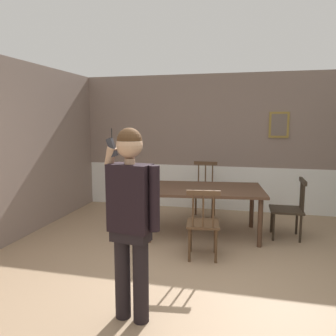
{
  "coord_description": "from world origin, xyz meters",
  "views": [
    {
      "loc": [
        0.57,
        -3.24,
        1.78
      ],
      "look_at": [
        -0.26,
        0.15,
        1.28
      ],
      "focal_mm": 35.99,
      "sensor_mm": 36.0,
      "label": 1
    }
  ],
  "objects": [
    {
      "name": "ground_plane",
      "position": [
        0.0,
        0.0,
        0.0
      ],
      "size": [
        7.56,
        7.56,
        0.0
      ],
      "primitive_type": "plane",
      "color": "#9E7F60"
    },
    {
      "name": "room_back_partition",
      "position": [
        0.0,
        3.44,
        1.28
      ],
      "size": [
        5.63,
        0.17,
        2.66
      ],
      "color": "gray",
      "rests_on": "ground_plane"
    },
    {
      "name": "dining_table",
      "position": [
        -0.1,
        1.84,
        0.67
      ],
      "size": [
        1.91,
        1.31,
        0.74
      ],
      "rotation": [
        0.0,
        0.0,
        0.13
      ],
      "color": "#4C3323",
      "rests_on": "ground_plane"
    },
    {
      "name": "chair_near_window",
      "position": [
        -0.21,
        2.76,
        0.48
      ],
      "size": [
        0.44,
        0.44,
        1.02
      ],
      "rotation": [
        0.0,
        0.0,
        3.16
      ],
      "color": "#513823",
      "rests_on": "ground_plane"
    },
    {
      "name": "chair_by_doorway",
      "position": [
        1.17,
        1.99,
        0.45
      ],
      "size": [
        0.48,
        0.48,
        0.91
      ],
      "rotation": [
        0.0,
        0.0,
        1.59
      ],
      "color": "#2D2319",
      "rests_on": "ground_plane"
    },
    {
      "name": "chair_at_table_head",
      "position": [
        0.02,
        0.91,
        0.46
      ],
      "size": [
        0.47,
        0.47,
        0.93
      ],
      "rotation": [
        0.0,
        0.0,
        0.13
      ],
      "color": "#513823",
      "rests_on": "ground_plane"
    },
    {
      "name": "person_figure",
      "position": [
        -0.4,
        -0.58,
        0.99
      ],
      "size": [
        0.53,
        0.25,
        1.72
      ],
      "rotation": [
        0.0,
        0.0,
        2.99
      ],
      "color": "black",
      "rests_on": "ground_plane"
    }
  ]
}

